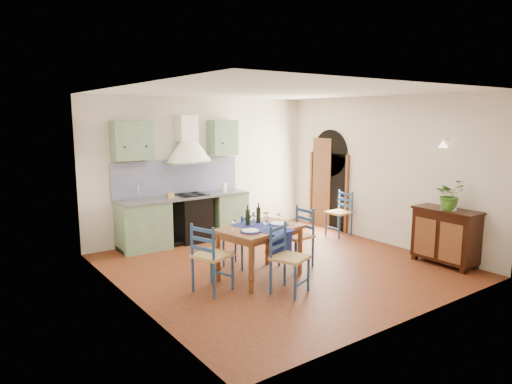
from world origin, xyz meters
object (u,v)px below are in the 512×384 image
at_px(sideboard, 446,234).
at_px(dining_table, 260,233).
at_px(chair_near, 288,258).
at_px(potted_plant, 450,195).

bearing_deg(sideboard, dining_table, 156.00).
height_order(chair_near, potted_plant, potted_plant).
relative_size(sideboard, potted_plant, 2.09).
distance_m(chair_near, sideboard, 2.95).
distance_m(dining_table, sideboard, 3.13).
bearing_deg(potted_plant, chair_near, 167.75).
relative_size(dining_table, sideboard, 1.31).
bearing_deg(chair_near, dining_table, 86.47).
distance_m(dining_table, potted_plant, 3.14).
distance_m(dining_table, chair_near, 0.73).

